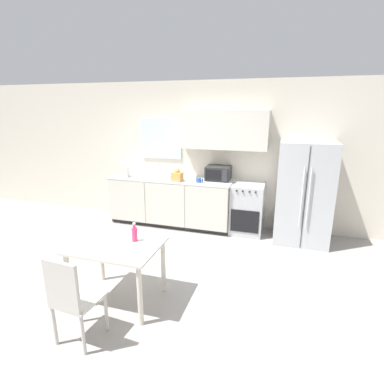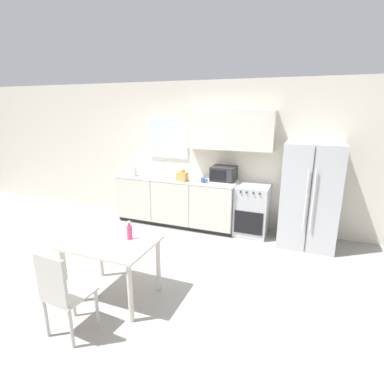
{
  "view_description": "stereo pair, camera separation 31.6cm",
  "coord_description": "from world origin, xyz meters",
  "px_view_note": "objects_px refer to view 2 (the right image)",
  "views": [
    {
      "loc": [
        1.61,
        -3.43,
        2.22
      ],
      "look_at": [
        0.39,
        0.52,
        1.05
      ],
      "focal_mm": 28.0,
      "sensor_mm": 36.0,
      "label": 1
    },
    {
      "loc": [
        1.91,
        -3.32,
        2.22
      ],
      "look_at": [
        0.39,
        0.52,
        1.05
      ],
      "focal_mm": 28.0,
      "sensor_mm": 36.0,
      "label": 2
    }
  ],
  "objects_px": {
    "coffee_mug": "(203,180)",
    "dining_chair_near": "(61,290)",
    "oven_range": "(252,210)",
    "dining_table": "(112,251)",
    "refrigerator": "(310,195)",
    "microwave": "(224,173)",
    "drink_bottle": "(129,232)"
  },
  "relations": [
    {
      "from": "dining_chair_near",
      "to": "drink_bottle",
      "type": "height_order",
      "value": "drink_bottle"
    },
    {
      "from": "coffee_mug",
      "to": "dining_chair_near",
      "type": "height_order",
      "value": "coffee_mug"
    },
    {
      "from": "refrigerator",
      "to": "microwave",
      "type": "distance_m",
      "value": 1.52
    },
    {
      "from": "dining_table",
      "to": "drink_bottle",
      "type": "distance_m",
      "value": 0.3
    },
    {
      "from": "dining_table",
      "to": "drink_bottle",
      "type": "height_order",
      "value": "drink_bottle"
    },
    {
      "from": "refrigerator",
      "to": "dining_chair_near",
      "type": "bearing_deg",
      "value": -124.28
    },
    {
      "from": "refrigerator",
      "to": "dining_table",
      "type": "relative_size",
      "value": 1.71
    },
    {
      "from": "drink_bottle",
      "to": "coffee_mug",
      "type": "bearing_deg",
      "value": 85.6
    },
    {
      "from": "refrigerator",
      "to": "dining_chair_near",
      "type": "distance_m",
      "value": 3.85
    },
    {
      "from": "oven_range",
      "to": "dining_chair_near",
      "type": "relative_size",
      "value": 0.97
    },
    {
      "from": "refrigerator",
      "to": "dining_table",
      "type": "xyz_separation_m",
      "value": [
        -2.11,
        -2.42,
        -0.25
      ]
    },
    {
      "from": "oven_range",
      "to": "refrigerator",
      "type": "relative_size",
      "value": 0.53
    },
    {
      "from": "refrigerator",
      "to": "dining_table",
      "type": "height_order",
      "value": "refrigerator"
    },
    {
      "from": "oven_range",
      "to": "drink_bottle",
      "type": "distance_m",
      "value": 2.59
    },
    {
      "from": "coffee_mug",
      "to": "refrigerator",
      "type": "bearing_deg",
      "value": 4.17
    },
    {
      "from": "oven_range",
      "to": "coffee_mug",
      "type": "xyz_separation_m",
      "value": [
        -0.86,
        -0.2,
        0.52
      ]
    },
    {
      "from": "refrigerator",
      "to": "microwave",
      "type": "relative_size",
      "value": 3.92
    },
    {
      "from": "oven_range",
      "to": "microwave",
      "type": "bearing_deg",
      "value": 171.78
    },
    {
      "from": "microwave",
      "to": "coffee_mug",
      "type": "bearing_deg",
      "value": -135.36
    },
    {
      "from": "coffee_mug",
      "to": "drink_bottle",
      "type": "height_order",
      "value": "coffee_mug"
    },
    {
      "from": "oven_range",
      "to": "dining_table",
      "type": "height_order",
      "value": "oven_range"
    },
    {
      "from": "oven_range",
      "to": "refrigerator",
      "type": "xyz_separation_m",
      "value": [
        0.93,
        -0.07,
        0.4
      ]
    },
    {
      "from": "oven_range",
      "to": "drink_bottle",
      "type": "height_order",
      "value": "drink_bottle"
    },
    {
      "from": "coffee_mug",
      "to": "dining_chair_near",
      "type": "xyz_separation_m",
      "value": [
        -0.37,
        -3.04,
        -0.43
      ]
    },
    {
      "from": "coffee_mug",
      "to": "drink_bottle",
      "type": "distance_m",
      "value": 2.16
    },
    {
      "from": "dining_table",
      "to": "refrigerator",
      "type": "bearing_deg",
      "value": 48.81
    },
    {
      "from": "refrigerator",
      "to": "coffee_mug",
      "type": "bearing_deg",
      "value": -175.83
    },
    {
      "from": "oven_range",
      "to": "microwave",
      "type": "height_order",
      "value": "microwave"
    },
    {
      "from": "microwave",
      "to": "refrigerator",
      "type": "bearing_deg",
      "value": -5.94
    },
    {
      "from": "oven_range",
      "to": "dining_chair_near",
      "type": "bearing_deg",
      "value": -110.8
    },
    {
      "from": "coffee_mug",
      "to": "dining_chair_near",
      "type": "bearing_deg",
      "value": -97.01
    },
    {
      "from": "microwave",
      "to": "dining_chair_near",
      "type": "distance_m",
      "value": 3.43
    }
  ]
}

